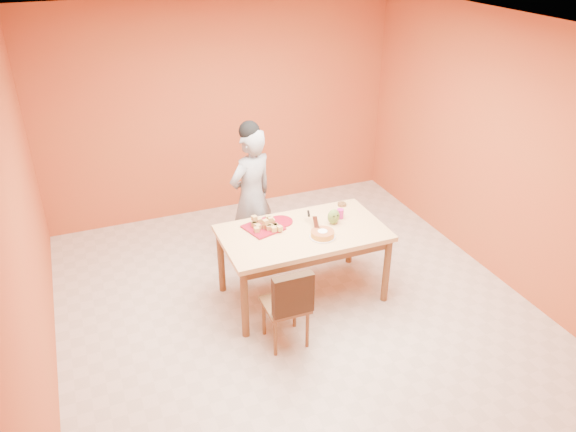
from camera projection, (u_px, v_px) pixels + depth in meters
name	position (u px, v px, depth m)	size (l,w,h in m)	color
floor	(298.00, 312.00, 5.56)	(5.00, 5.00, 0.00)	beige
ceiling	(301.00, 30.00, 4.29)	(5.00, 5.00, 0.00)	silver
wall_back	(221.00, 109.00, 6.97)	(4.50, 4.50, 0.00)	#B45529
wall_left	(23.00, 237.00, 4.19)	(5.00, 5.00, 0.00)	#B45529
wall_right	(504.00, 153.00, 5.67)	(5.00, 5.00, 0.00)	#B45529
dining_table	(303.00, 239.00, 5.50)	(1.60, 0.90, 0.76)	#EDC07C
dining_chair	(286.00, 304.00, 4.98)	(0.38, 0.44, 0.83)	brown
pastry_pile	(263.00, 223.00, 5.47)	(0.29, 0.29, 0.10)	tan
person	(252.00, 196.00, 6.10)	(0.57, 0.37, 1.55)	#949496
pastry_platter	(263.00, 228.00, 5.50)	(0.33, 0.33, 0.02)	maroon
red_dinner_plate	(281.00, 221.00, 5.62)	(0.24, 0.24, 0.01)	maroon
white_cake_plate	(322.00, 237.00, 5.35)	(0.25, 0.25, 0.01)	white
sponge_cake	(323.00, 234.00, 5.34)	(0.23, 0.23, 0.05)	gold
cake_server	(316.00, 222.00, 5.47)	(0.05, 0.24, 0.01)	silver
egg_ornament	(334.00, 217.00, 5.56)	(0.13, 0.10, 0.16)	olive
magenta_glass	(340.00, 214.00, 5.67)	(0.07, 0.07, 0.10)	#BD1C79
checker_tin	(342.00, 204.00, 5.94)	(0.09, 0.09, 0.03)	#39210F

